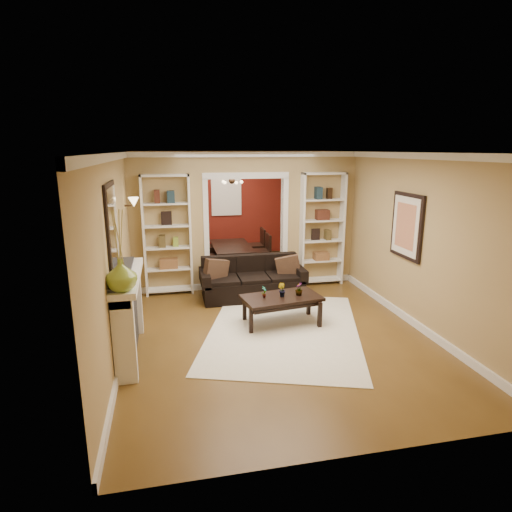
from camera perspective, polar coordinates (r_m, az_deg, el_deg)
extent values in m
plane|color=brown|center=(7.78, 0.32, -6.61)|extent=(8.00, 8.00, 0.00)
plane|color=white|center=(7.28, 0.35, 13.69)|extent=(8.00, 8.00, 0.00)
plane|color=tan|center=(11.31, -4.00, 6.94)|extent=(8.00, 0.00, 8.00)
plane|color=tan|center=(3.75, 13.55, -8.26)|extent=(8.00, 0.00, 8.00)
plane|color=tan|center=(7.28, -17.25, 2.37)|extent=(0.00, 8.00, 8.00)
plane|color=tan|center=(8.18, 15.95, 3.69)|extent=(0.00, 8.00, 8.00)
cube|color=tan|center=(8.57, -1.38, 4.68)|extent=(4.50, 0.15, 2.70)
cube|color=maroon|center=(11.28, -3.98, 6.77)|extent=(4.44, 0.04, 2.64)
cube|color=#8CA5CC|center=(11.22, -3.97, 7.91)|extent=(0.78, 0.03, 0.98)
cube|color=white|center=(6.79, 3.72, -9.77)|extent=(3.16, 3.73, 0.01)
cube|color=black|center=(8.07, -0.46, -2.97)|extent=(1.96, 0.85, 0.77)
cube|color=#503622|center=(7.89, -5.39, -1.75)|extent=(0.47, 0.33, 0.46)
cube|color=#503622|center=(8.15, 4.35, -1.28)|extent=(0.46, 0.23, 0.44)
cube|color=black|center=(6.94, 3.40, -7.20)|extent=(1.32, 0.85, 0.47)
imported|color=#336626|center=(6.76, 1.09, -4.81)|extent=(0.11, 0.12, 0.19)
imported|color=#336626|center=(6.83, 3.44, -4.53)|extent=(0.14, 0.15, 0.22)
imported|color=#336626|center=(6.91, 5.74, -4.40)|extent=(0.13, 0.13, 0.20)
cube|color=white|center=(8.30, -11.74, 2.67)|extent=(0.90, 0.30, 2.30)
cube|color=white|center=(8.86, 8.76, 3.52)|extent=(0.90, 0.30, 2.30)
cube|color=white|center=(6.04, -16.41, -7.56)|extent=(0.32, 1.70, 1.16)
imported|color=olive|center=(5.14, -17.55, -2.44)|extent=(0.46, 0.46, 0.37)
cube|color=silver|center=(5.73, -18.65, 3.81)|extent=(0.03, 0.95, 1.10)
cube|color=#FFE0A5|center=(7.74, -16.43, 6.69)|extent=(0.18, 0.18, 0.22)
cube|color=black|center=(7.27, 19.41, 3.79)|extent=(0.04, 0.85, 1.05)
imported|color=black|center=(10.11, -3.10, -0.10)|extent=(1.57, 0.88, 0.55)
cube|color=black|center=(9.73, -6.04, -0.07)|extent=(0.48, 0.48, 0.77)
cube|color=black|center=(9.88, 0.31, 0.55)|extent=(0.43, 0.43, 0.88)
cube|color=black|center=(10.29, -6.40, 1.15)|extent=(0.56, 0.56, 0.92)
cube|color=black|center=(10.45, -0.39, 1.36)|extent=(0.55, 0.55, 0.90)
cube|color=#342417|center=(9.96, -3.01, 9.87)|extent=(0.50, 0.50, 0.30)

